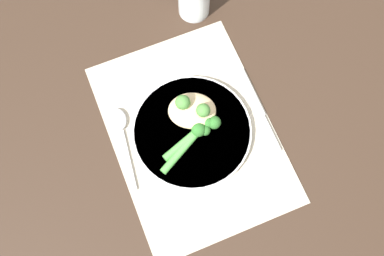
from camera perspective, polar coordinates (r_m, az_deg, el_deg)
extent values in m
plane|color=#332319|center=(0.91, 0.00, -0.66)|extent=(3.00, 3.00, 0.00)
cube|color=#B2A893|center=(0.91, 0.00, -0.62)|extent=(0.44, 0.32, 0.00)
cylinder|color=white|center=(0.90, 0.00, -0.45)|extent=(0.23, 0.23, 0.01)
cylinder|color=silver|center=(0.90, 0.00, -0.36)|extent=(0.24, 0.24, 0.01)
ellipsoid|color=#DBBC89|center=(0.89, 0.01, 2.22)|extent=(0.11, 0.12, 0.03)
sphere|color=#477F38|center=(0.86, 1.43, 2.26)|extent=(0.03, 0.03, 0.03)
sphere|color=#477F38|center=(0.87, -1.30, 3.24)|extent=(0.03, 0.03, 0.03)
cylinder|color=#51A847|center=(0.88, -0.72, -1.58)|extent=(0.05, 0.11, 0.01)
sphere|color=#2D6B28|center=(0.89, 2.01, 0.83)|extent=(0.03, 0.03, 0.03)
sphere|color=#2D6B28|center=(0.89, 2.83, 0.72)|extent=(0.03, 0.03, 0.03)
cylinder|color=#51A847|center=(0.87, -1.41, -2.95)|extent=(0.06, 0.10, 0.01)
sphere|color=#2D6B28|center=(0.88, 0.84, -0.20)|extent=(0.03, 0.03, 0.03)
sphere|color=#2D6B28|center=(0.88, 1.67, -0.29)|extent=(0.02, 0.02, 0.02)
sphere|color=#2D6B28|center=(0.89, 0.66, 0.48)|extent=(0.02, 0.02, 0.02)
cube|color=silver|center=(0.94, 7.33, 4.42)|extent=(0.11, 0.02, 0.00)
cube|color=#B3B3B8|center=(0.92, 9.80, -0.74)|extent=(0.08, 0.01, 0.01)
cube|color=silver|center=(0.90, -8.20, -4.03)|extent=(0.13, 0.03, 0.00)
ellipsoid|color=silver|center=(0.92, -9.38, 1.09)|extent=(0.05, 0.04, 0.01)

